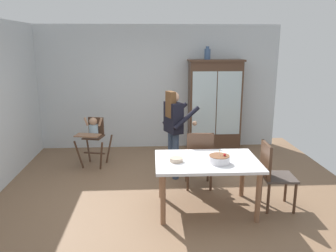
% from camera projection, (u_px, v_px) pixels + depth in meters
% --- Properties ---
extents(ground_plane, '(6.24, 6.24, 0.00)m').
position_uv_depth(ground_plane, '(164.00, 196.00, 5.21)').
color(ground_plane, brown).
extents(wall_back, '(5.32, 0.06, 2.70)m').
position_uv_depth(wall_back, '(158.00, 88.00, 7.43)').
color(wall_back, silver).
rests_on(wall_back, ground_plane).
extents(china_cabinet, '(1.18, 0.48, 1.97)m').
position_uv_depth(china_cabinet, '(214.00, 105.00, 7.33)').
color(china_cabinet, '#4C3323').
rests_on(china_cabinet, ground_plane).
extents(ceramic_vase, '(0.13, 0.13, 0.27)m').
position_uv_depth(ceramic_vase, '(207.00, 54.00, 7.06)').
color(ceramic_vase, '#3D567F').
rests_on(ceramic_vase, china_cabinet).
extents(high_chair_with_toddler, '(0.69, 0.77, 0.95)m').
position_uv_depth(high_chair_with_toddler, '(93.00, 133.00, 6.37)').
color(high_chair_with_toddler, '#4C3323').
rests_on(high_chair_with_toddler, ground_plane).
extents(adult_person, '(0.64, 0.63, 1.53)m').
position_uv_depth(adult_person, '(174.00, 124.00, 5.73)').
color(adult_person, '#33425B').
rests_on(adult_person, ground_plane).
extents(dining_table, '(1.44, 0.98, 0.74)m').
position_uv_depth(dining_table, '(207.00, 166.00, 4.66)').
color(dining_table, silver).
rests_on(dining_table, ground_plane).
extents(birthday_cake, '(0.28, 0.28, 0.19)m').
position_uv_depth(birthday_cake, '(219.00, 159.00, 4.51)').
color(birthday_cake, white).
rests_on(birthday_cake, dining_table).
extents(serving_bowl, '(0.18, 0.18, 0.05)m').
position_uv_depth(serving_bowl, '(176.00, 160.00, 4.57)').
color(serving_bowl, '#C6AD93').
rests_on(serving_bowl, dining_table).
extents(dining_chair_far_side, '(0.46, 0.46, 0.96)m').
position_uv_depth(dining_chair_far_side, '(199.00, 156.00, 5.37)').
color(dining_chair_far_side, '#4C3323').
rests_on(dining_chair_far_side, ground_plane).
extents(dining_chair_right_end, '(0.46, 0.46, 0.96)m').
position_uv_depth(dining_chair_right_end, '(272.00, 171.00, 4.73)').
color(dining_chair_right_end, '#4C3323').
rests_on(dining_chair_right_end, ground_plane).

